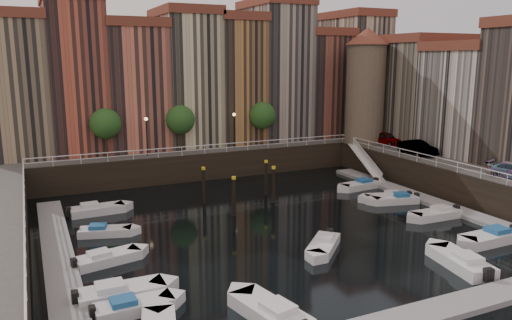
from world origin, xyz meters
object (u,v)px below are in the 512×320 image
corner_tower (366,84)px  car_a (386,139)px  boat_left_0 (132,307)px  boat_left_2 (106,258)px  gangway (366,160)px  car_b (418,149)px  boat_left_1 (120,293)px  mooring_pilings (245,186)px

corner_tower → car_a: size_ratio=3.05×
boat_left_0 → corner_tower: bearing=34.9°
boat_left_2 → gangway: bearing=10.5°
car_a → car_b: 6.52m
gangway → boat_left_0: 36.32m
boat_left_0 → boat_left_1: 1.82m
corner_tower → mooring_pilings: 23.04m
gangway → mooring_pilings: bearing=-166.3°
corner_tower → boat_left_0: 42.41m
mooring_pilings → boat_left_0: bearing=-130.1°
boat_left_1 → boat_left_2: bearing=89.5°
boat_left_2 → car_b: bearing=1.5°
corner_tower → boat_left_1: (-33.45, -22.82, -9.80)m
corner_tower → mooring_pilings: size_ratio=1.99×
corner_tower → mooring_pilings: corner_tower is taller
car_b → car_a: bearing=78.4°
corner_tower → boat_left_2: size_ratio=3.01×
corner_tower → boat_left_0: corner_tower is taller
gangway → boat_left_1: 35.65m
boat_left_2 → boat_left_0: bearing=-100.2°
gangway → car_b: (3.31, -4.49, 1.84)m
boat_left_0 → boat_left_1: boat_left_1 is taller
boat_left_0 → boat_left_1: size_ratio=0.87×
gangway → boat_left_0: size_ratio=1.90×
corner_tower → boat_left_1: 41.66m
car_a → car_b: car_a is taller
boat_left_0 → car_a: (34.47, 22.07, 3.43)m
mooring_pilings → boat_left_0: (-13.50, -16.03, -1.31)m
mooring_pilings → gangway: bearing=13.7°
corner_tower → gangway: corner_tower is taller
car_b → boat_left_0: bearing=-158.1°
gangway → mooring_pilings: size_ratio=1.20×
boat_left_1 → boat_left_2: 5.48m
boat_left_2 → car_b: car_b is taller
corner_tower → car_b: 11.06m
boat_left_0 → car_b: (33.51, 15.62, 3.42)m
corner_tower → boat_left_1: corner_tower is taller
mooring_pilings → car_a: car_a is taller
corner_tower → gangway: 9.86m
boat_left_0 → boat_left_2: boat_left_2 is taller
car_a → boat_left_0: bearing=-155.2°
boat_left_2 → car_a: car_a is taller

